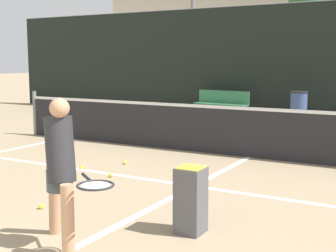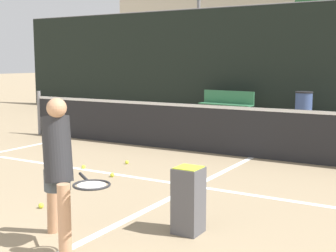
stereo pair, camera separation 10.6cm
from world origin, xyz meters
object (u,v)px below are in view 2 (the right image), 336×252
Objects in this scene: player_practicing at (58,166)px; trash_bin at (304,108)px; ball_hopper at (188,199)px; courtside_bench at (227,103)px; parked_car at (257,91)px.

player_practicing is 10.17m from trash_bin.
ball_hopper is 0.39× the size of courtside_bench.
player_practicing is 1.38m from ball_hopper.
parked_car is (-0.40, 3.93, 0.17)m from courtside_bench.
courtside_bench is (-2.74, 10.36, -0.32)m from player_practicing.
player_practicing is 10.72m from courtside_bench.
ball_hopper is 9.29m from trash_bin.
player_practicing is at bearing -68.25° from courtside_bench.
parked_car reaches higher than trash_bin.
parked_car reaches higher than courtside_bench.
trash_bin is (-1.19, 9.22, 0.10)m from ball_hopper.
player_practicing is at bearing -134.06° from ball_hopper.
courtside_bench is at bearing 175.42° from trash_bin.
player_practicing reaches higher than trash_bin.
trash_bin is at bearing 97.33° from ball_hopper.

